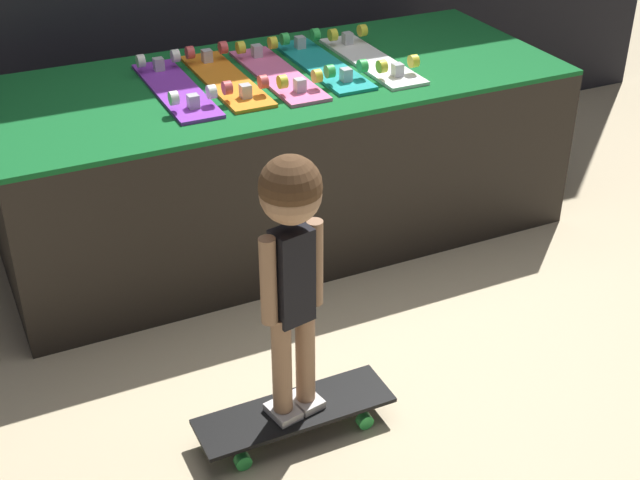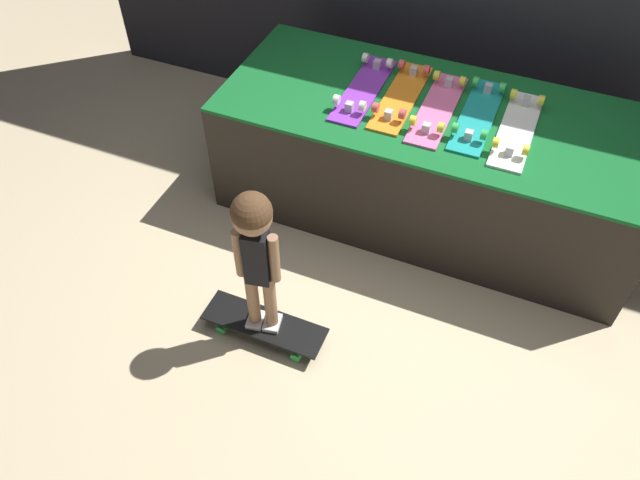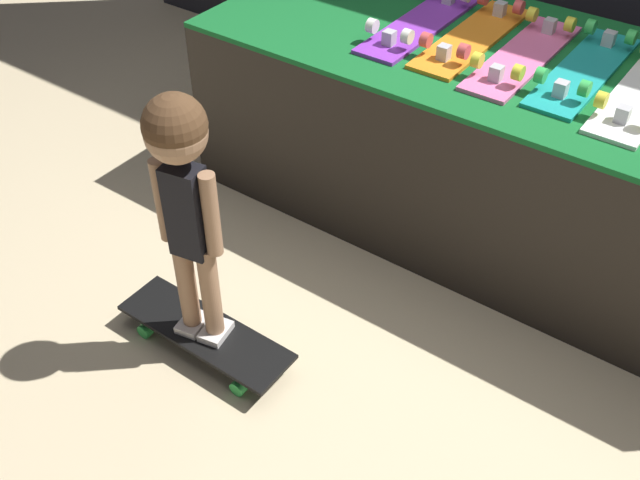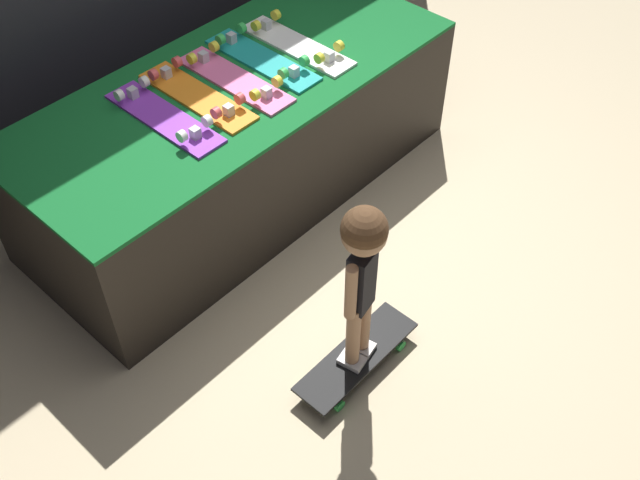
{
  "view_description": "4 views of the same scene",
  "coord_description": "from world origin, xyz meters",
  "px_view_note": "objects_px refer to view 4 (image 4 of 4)",
  "views": [
    {
      "loc": [
        -1.33,
        -2.59,
        2.0
      ],
      "look_at": [
        -0.2,
        -0.21,
        0.43
      ],
      "focal_mm": 50.0,
      "sensor_mm": 36.0,
      "label": 1
    },
    {
      "loc": [
        0.49,
        -2.18,
        2.71
      ],
      "look_at": [
        -0.33,
        -0.22,
        0.38
      ],
      "focal_mm": 35.0,
      "sensor_mm": 36.0,
      "label": 2
    },
    {
      "loc": [
        0.83,
        -1.76,
        1.94
      ],
      "look_at": [
        -0.25,
        -0.27,
        0.36
      ],
      "focal_mm": 42.0,
      "sensor_mm": 36.0,
      "label": 3
    },
    {
      "loc": [
        -1.98,
        -1.77,
        2.83
      ],
      "look_at": [
        -0.27,
        -0.21,
        0.38
      ],
      "focal_mm": 42.0,
      "sensor_mm": 36.0,
      "label": 4
    }
  ],
  "objects_px": {
    "skateboard_pink_on_rack": "(235,78)",
    "skateboard_on_floor": "(356,357)",
    "skateboard_white_on_rack": "(297,44)",
    "skateboard_purple_on_rack": "(164,116)",
    "skateboard_orange_on_rack": "(197,95)",
    "child": "(362,261)",
    "skateboard_teal_on_rack": "(262,58)"
  },
  "relations": [
    {
      "from": "skateboard_orange_on_rack",
      "to": "skateboard_white_on_rack",
      "type": "bearing_deg",
      "value": -4.01
    },
    {
      "from": "skateboard_purple_on_rack",
      "to": "skateboard_white_on_rack",
      "type": "relative_size",
      "value": 1.0
    },
    {
      "from": "skateboard_orange_on_rack",
      "to": "skateboard_pink_on_rack",
      "type": "relative_size",
      "value": 1.0
    },
    {
      "from": "skateboard_teal_on_rack",
      "to": "skateboard_white_on_rack",
      "type": "distance_m",
      "value": 0.22
    },
    {
      "from": "skateboard_white_on_rack",
      "to": "child",
      "type": "height_order",
      "value": "child"
    },
    {
      "from": "skateboard_pink_on_rack",
      "to": "skateboard_white_on_rack",
      "type": "distance_m",
      "value": 0.43
    },
    {
      "from": "skateboard_purple_on_rack",
      "to": "skateboard_on_floor",
      "type": "height_order",
      "value": "skateboard_purple_on_rack"
    },
    {
      "from": "skateboard_purple_on_rack",
      "to": "skateboard_teal_on_rack",
      "type": "bearing_deg",
      "value": 0.7
    },
    {
      "from": "child",
      "to": "skateboard_white_on_rack",
      "type": "bearing_deg",
      "value": 42.16
    },
    {
      "from": "skateboard_purple_on_rack",
      "to": "skateboard_pink_on_rack",
      "type": "relative_size",
      "value": 1.0
    },
    {
      "from": "skateboard_white_on_rack",
      "to": "skateboard_on_floor",
      "type": "height_order",
      "value": "skateboard_white_on_rack"
    },
    {
      "from": "skateboard_orange_on_rack",
      "to": "skateboard_purple_on_rack",
      "type": "bearing_deg",
      "value": -176.25
    },
    {
      "from": "skateboard_pink_on_rack",
      "to": "skateboard_on_floor",
      "type": "xyz_separation_m",
      "value": [
        -0.47,
        -1.22,
        -0.66
      ]
    },
    {
      "from": "skateboard_orange_on_rack",
      "to": "child",
      "type": "xyz_separation_m",
      "value": [
        -0.26,
        -1.25,
        -0.03
      ]
    },
    {
      "from": "skateboard_orange_on_rack",
      "to": "skateboard_on_floor",
      "type": "xyz_separation_m",
      "value": [
        -0.26,
        -1.25,
        -0.66
      ]
    },
    {
      "from": "skateboard_orange_on_rack",
      "to": "skateboard_pink_on_rack",
      "type": "xyz_separation_m",
      "value": [
        0.21,
        -0.03,
        0.0
      ]
    },
    {
      "from": "skateboard_white_on_rack",
      "to": "child",
      "type": "xyz_separation_m",
      "value": [
        -0.9,
        -1.2,
        -0.03
      ]
    },
    {
      "from": "skateboard_white_on_rack",
      "to": "skateboard_on_floor",
      "type": "xyz_separation_m",
      "value": [
        -0.9,
        -1.2,
        -0.66
      ]
    },
    {
      "from": "skateboard_purple_on_rack",
      "to": "child",
      "type": "relative_size",
      "value": 0.76
    },
    {
      "from": "skateboard_purple_on_rack",
      "to": "child",
      "type": "xyz_separation_m",
      "value": [
        -0.05,
        -1.23,
        -0.03
      ]
    },
    {
      "from": "skateboard_teal_on_rack",
      "to": "skateboard_on_floor",
      "type": "distance_m",
      "value": 1.57
    },
    {
      "from": "skateboard_teal_on_rack",
      "to": "child",
      "type": "distance_m",
      "value": 1.42
    },
    {
      "from": "skateboard_pink_on_rack",
      "to": "skateboard_white_on_rack",
      "type": "bearing_deg",
      "value": -1.79
    },
    {
      "from": "skateboard_teal_on_rack",
      "to": "child",
      "type": "height_order",
      "value": "child"
    },
    {
      "from": "skateboard_teal_on_rack",
      "to": "child",
      "type": "relative_size",
      "value": 0.76
    },
    {
      "from": "skateboard_teal_on_rack",
      "to": "skateboard_pink_on_rack",
      "type": "bearing_deg",
      "value": -173.24
    },
    {
      "from": "skateboard_purple_on_rack",
      "to": "skateboard_on_floor",
      "type": "distance_m",
      "value": 1.4
    },
    {
      "from": "skateboard_orange_on_rack",
      "to": "skateboard_pink_on_rack",
      "type": "distance_m",
      "value": 0.21
    },
    {
      "from": "child",
      "to": "skateboard_orange_on_rack",
      "type": "bearing_deg",
      "value": 67.11
    },
    {
      "from": "skateboard_orange_on_rack",
      "to": "skateboard_white_on_rack",
      "type": "xyz_separation_m",
      "value": [
        0.64,
        -0.04,
        0.0
      ]
    },
    {
      "from": "skateboard_on_floor",
      "to": "child",
      "type": "xyz_separation_m",
      "value": [
        -0.0,
        0.0,
        0.64
      ]
    },
    {
      "from": "skateboard_purple_on_rack",
      "to": "skateboard_pink_on_rack",
      "type": "xyz_separation_m",
      "value": [
        0.43,
        -0.02,
        0.0
      ]
    }
  ]
}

